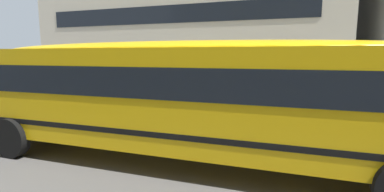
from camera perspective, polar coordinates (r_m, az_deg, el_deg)
ground_plane at (r=8.65m, az=12.39°, el=-9.49°), size 400.00×400.00×0.00m
sidewalk_far at (r=15.63m, az=15.77°, el=-1.64°), size 120.00×3.00×0.01m
lane_centreline at (r=8.65m, az=12.39°, el=-9.47°), size 110.00×0.16×0.01m
school_bus at (r=7.00m, az=-3.37°, el=1.13°), size 13.12×3.10×2.93m
parked_car_maroon_beside_sign at (r=21.02m, az=-33.60°, el=2.06°), size 3.90×1.88×1.64m
parked_car_white_near_corner at (r=17.09m, az=-22.70°, el=1.69°), size 3.94×1.96×1.64m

